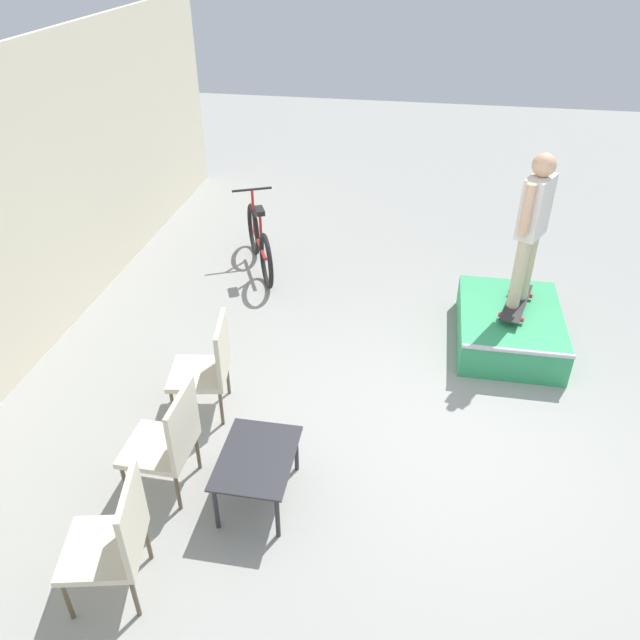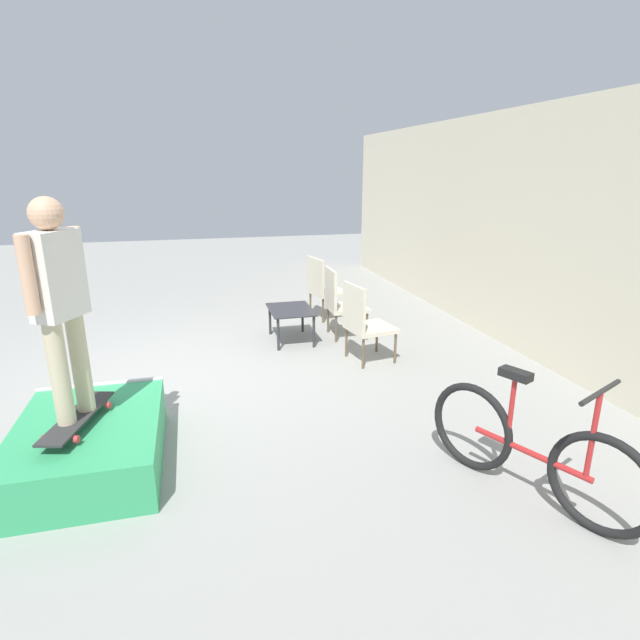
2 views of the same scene
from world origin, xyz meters
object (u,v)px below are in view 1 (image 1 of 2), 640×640
skate_ramp_box (509,327)px  skateboard_on_ramp (516,302)px  patio_chair_center (169,439)px  bicycle (259,243)px  patio_chair_left (116,537)px  patio_chair_right (209,364)px  person_skater (533,220)px  coffee_table (257,462)px

skate_ramp_box → skateboard_on_ramp: size_ratio=1.69×
patio_chair_center → bicycle: same height
skateboard_on_ramp → bicycle: bicycle is taller
patio_chair_left → patio_chair_right: 1.91m
person_skater → patio_chair_right: size_ratio=1.66×
patio_chair_center → patio_chair_right: size_ratio=1.00×
skate_ramp_box → bicycle: bearing=69.1°
patio_chair_left → patio_chair_center: (0.93, -0.00, 0.00)m
person_skater → bicycle: size_ratio=1.05×
patio_chair_left → patio_chair_right: bearing=167.4°
skateboard_on_ramp → bicycle: 3.33m
patio_chair_center → coffee_table: bearing=91.1°
patio_chair_center → bicycle: bearing=-175.0°
skateboard_on_ramp → patio_chair_center: patio_chair_center is taller
skateboard_on_ramp → patio_chair_right: 3.33m
patio_chair_right → bicycle: 2.82m
skate_ramp_box → patio_chair_right: 3.27m
patio_chair_left → patio_chair_right: same height
skate_ramp_box → bicycle: bicycle is taller
skate_ramp_box → patio_chair_right: size_ratio=1.53×
patio_chair_right → bicycle: bearing=175.9°
bicycle → patio_chair_left: bearing=158.6°
skateboard_on_ramp → patio_chair_center: (-2.66, 2.87, 0.05)m
patio_chair_left → bicycle: 4.72m
person_skater → patio_chair_left: person_skater is taller
skate_ramp_box → patio_chair_right: patio_chair_right is taller
person_skater → patio_chair_center: size_ratio=1.66×
skateboard_on_ramp → patio_chair_center: size_ratio=0.91×
patio_chair_left → bicycle: bearing=170.6°
coffee_table → patio_chair_center: bearing=90.1°
patio_chair_left → patio_chair_right: size_ratio=1.00×
person_skater → bicycle: person_skater is taller
patio_chair_right → bicycle: same height
skate_ramp_box → patio_chair_center: 3.85m
skateboard_on_ramp → patio_chair_left: (-3.59, 2.87, 0.05)m
bicycle → person_skater: bearing=-134.2°
skate_ramp_box → skateboard_on_ramp: (0.07, -0.04, 0.28)m
coffee_table → patio_chair_left: bearing=143.0°
person_skater → skate_ramp_box: bearing=176.3°
skate_ramp_box → skateboard_on_ramp: bearing=-31.2°
patio_chair_left → patio_chair_center: same height
skate_ramp_box → person_skater: person_skater is taller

